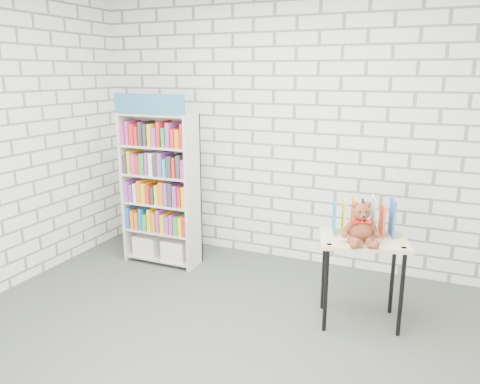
% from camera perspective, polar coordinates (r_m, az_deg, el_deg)
% --- Properties ---
extents(ground, '(4.50, 4.50, 0.00)m').
position_cam_1_polar(ground, '(3.66, -3.72, -18.99)').
color(ground, '#3F463B').
rests_on(ground, ground).
extents(room_shell, '(4.52, 4.02, 2.81)m').
position_cam_1_polar(room_shell, '(3.07, -4.26, 10.09)').
color(room_shell, silver).
rests_on(room_shell, ground).
extents(bookshelf, '(0.81, 0.31, 1.81)m').
position_cam_1_polar(bookshelf, '(5.00, -9.63, 0.48)').
color(bookshelf, beige).
rests_on(bookshelf, ground).
extents(display_table, '(0.78, 0.64, 0.73)m').
position_cam_1_polar(display_table, '(3.90, 14.72, -6.89)').
color(display_table, '#D7C081').
rests_on(display_table, ground).
extents(table_books, '(0.51, 0.33, 0.28)m').
position_cam_1_polar(table_books, '(3.92, 14.76, -2.99)').
color(table_books, teal).
rests_on(table_books, display_table).
extents(teddy_bear, '(0.30, 0.29, 0.32)m').
position_cam_1_polar(teddy_bear, '(3.72, 14.52, -4.11)').
color(teddy_bear, brown).
rests_on(teddy_bear, display_table).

